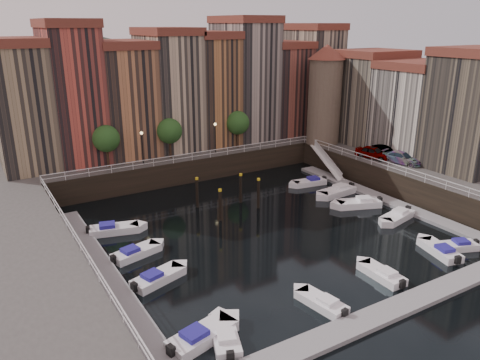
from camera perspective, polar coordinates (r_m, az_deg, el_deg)
ground at (r=47.39m, az=2.63°, el=-5.72°), size 200.00×200.00×0.00m
quay_far at (r=68.79m, az=-9.37°, el=3.17°), size 80.00×20.00×3.00m
quay_right at (r=64.64m, az=24.90°, el=0.65°), size 20.00×36.00×3.00m
dock_left at (r=40.65m, az=-16.31°, el=-10.61°), size 2.00×28.00×0.35m
dock_right at (r=56.64m, az=17.03°, el=-2.21°), size 2.00×28.00×0.35m
dock_near at (r=36.15m, az=18.16°, el=-14.75°), size 30.00×2.00×0.35m
mountains at (r=148.61m, az=-21.40°, el=12.88°), size 145.00×100.00×18.00m
far_terrace at (r=65.94m, az=-6.26°, el=11.04°), size 48.70×10.30×17.50m
right_terrace at (r=65.01m, az=20.92°, el=8.59°), size 9.30×24.30×14.00m
corner_tower at (r=67.56m, az=10.30°, el=10.38°), size 5.20×5.20×13.80m
promenade_trees at (r=60.07m, az=-8.01°, el=5.99°), size 21.20×3.20×5.20m
street_lamps at (r=59.45m, az=-7.30°, el=5.21°), size 10.36×0.36×4.18m
railings at (r=49.87m, az=-0.39°, el=0.23°), size 36.08×34.04×0.52m
gangway at (r=64.08m, az=10.53°, el=2.35°), size 2.78×8.32×3.73m
mooring_pilings at (r=51.08m, az=-1.31°, el=-1.86°), size 6.03×4.96×3.78m
boat_left_0 at (r=31.75m, az=-4.79°, el=-18.45°), size 5.27×3.01×1.18m
boat_left_1 at (r=38.33m, az=-10.06°, el=-11.66°), size 4.85×3.02×1.09m
boat_left_3 at (r=42.53m, az=-12.66°, el=-8.64°), size 4.75×2.75×1.06m
boat_left_4 at (r=47.54m, az=-15.23°, el=-5.81°), size 5.08×2.90×1.14m
boat_right_0 at (r=47.04m, az=24.86°, el=-7.31°), size 4.28×2.87×0.97m
boat_right_1 at (r=51.57m, az=18.66°, el=-4.22°), size 4.87×2.67×1.09m
boat_right_2 at (r=53.93m, az=14.37°, el=-2.76°), size 5.23×3.44×1.18m
boat_right_3 at (r=57.04m, az=11.80°, el=-1.37°), size 5.35×2.35×1.21m
boat_right_4 at (r=59.93m, az=8.53°, el=-0.26°), size 4.63×2.23×1.04m
boat_near_0 at (r=31.69m, az=-1.84°, el=-18.59°), size 2.98×4.54×1.02m
boat_near_1 at (r=35.38m, az=10.02°, el=-14.53°), size 2.13×4.36×0.98m
boat_near_2 at (r=39.99m, az=16.97°, el=-10.92°), size 1.68×4.38×1.00m
boat_near_3 at (r=45.51m, az=23.24°, el=-7.91°), size 2.71×4.71×1.06m
car_a at (r=61.86m, az=15.94°, el=3.15°), size 3.16×4.94×1.57m
car_b at (r=62.83m, az=17.35°, el=3.23°), size 3.00×4.94×1.54m
car_c at (r=60.76m, az=19.13°, el=2.49°), size 3.28×5.28×1.43m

